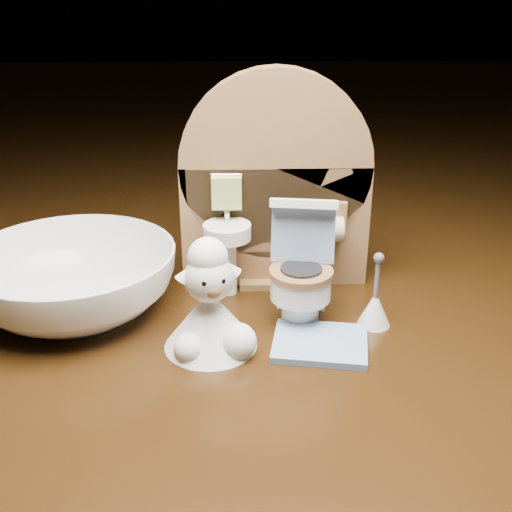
{
  "coord_description": "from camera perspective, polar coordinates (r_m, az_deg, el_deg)",
  "views": [
    {
      "loc": [
        -0.02,
        -0.35,
        0.21
      ],
      "look_at": [
        -0.01,
        0.01,
        0.05
      ],
      "focal_mm": 45.0,
      "sensor_mm": 36.0,
      "label": 1
    }
  ],
  "objects": [
    {
      "name": "toy_toilet",
      "position": [
        0.41,
        4.09,
        -1.67
      ],
      "size": [
        0.04,
        0.05,
        0.08
      ],
      "rotation": [
        0.0,
        0.0,
        -0.13
      ],
      "color": "white",
      "rests_on": "ground"
    },
    {
      "name": "bath_mat",
      "position": [
        0.39,
        5.71,
        -7.73
      ],
      "size": [
        0.06,
        0.05,
        0.0
      ],
      "primitive_type": "cube",
      "rotation": [
        0.0,
        0.0,
        -0.16
      ],
      "color": "#7896C0",
      "rests_on": "ground"
    },
    {
      "name": "ceramic_bowl",
      "position": [
        0.43,
        -15.96,
        -2.14
      ],
      "size": [
        0.17,
        0.17,
        0.04
      ],
      "primitive_type": "imported",
      "rotation": [
        0.0,
        0.0,
        0.35
      ],
      "color": "white",
      "rests_on": "ground"
    },
    {
      "name": "toilet_brush",
      "position": [
        0.41,
        10.52,
        -4.41
      ],
      "size": [
        0.02,
        0.02,
        0.05
      ],
      "color": "white",
      "rests_on": "ground"
    },
    {
      "name": "backdrop_panel",
      "position": [
        0.44,
        1.63,
        5.52
      ],
      "size": [
        0.13,
        0.05,
        0.15
      ],
      "color": "olive",
      "rests_on": "ground"
    },
    {
      "name": "plush_lamb",
      "position": [
        0.38,
        -4.05,
        -4.87
      ],
      "size": [
        0.06,
        0.06,
        0.07
      ],
      "rotation": [
        0.0,
        0.0,
        0.26
      ],
      "color": "white",
      "rests_on": "ground"
    }
  ]
}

